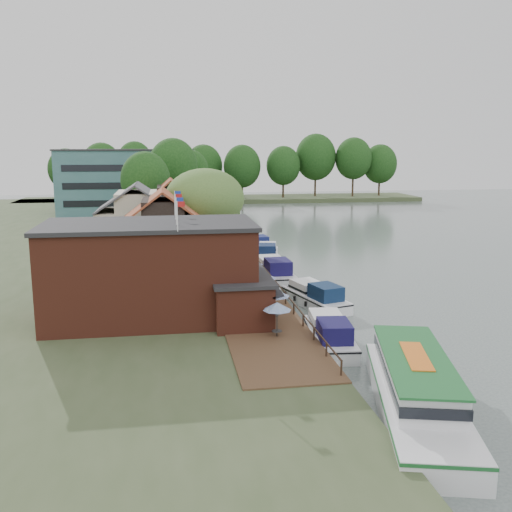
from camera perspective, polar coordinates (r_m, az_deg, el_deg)
name	(u,v)px	position (r m, az deg, el deg)	size (l,w,h in m)	color
ground	(352,317)	(47.40, 9.54, -6.06)	(260.00, 260.00, 0.00)	#4C5855
land_bank	(51,248)	(80.49, -19.84, 0.80)	(50.00, 140.00, 1.00)	#384728
quay_deck	(239,280)	(54.82, -1.74, -2.45)	(6.00, 50.00, 0.10)	#47301E
quay_rail	(265,274)	(55.60, 0.96, -1.78)	(0.20, 49.00, 1.00)	black
pub	(178,270)	(42.89, -7.86, -1.39)	(20.00, 11.00, 7.30)	maroon
hotel_block	(127,181)	(113.35, -12.80, 7.30)	(25.40, 12.40, 12.30)	#38666B
cottage_a	(164,233)	(57.54, -9.21, 2.31)	(8.60, 7.60, 8.50)	black
cottage_b	(138,221)	(67.53, -11.76, 3.47)	(9.60, 8.60, 8.50)	beige
cottage_c	(171,212)	(76.39, -8.45, 4.42)	(7.60, 7.60, 8.50)	black
willow	(205,216)	(62.51, -5.10, 3.97)	(8.60, 8.60, 10.43)	#476B2D
umbrella_0	(277,319)	(38.50, 2.11, -6.35)	(1.95, 1.95, 2.38)	#1A4690
umbrella_1	(274,305)	(41.96, 1.83, -4.89)	(2.29, 2.29, 2.38)	navy
umbrella_2	(263,286)	(47.46, 0.67, -3.02)	(2.29, 2.29, 2.38)	navy
umbrella_3	(246,278)	(50.30, -1.05, -2.22)	(2.25, 2.25, 2.38)	navy
umbrella_4	(251,271)	(52.93, -0.53, -1.56)	(2.30, 2.30, 2.38)	navy
cruiser_0	(330,330)	(40.36, 7.37, -7.34)	(3.03, 9.39, 2.26)	silver
cruiser_1	(315,293)	(50.07, 5.95, -3.72)	(3.00, 9.31, 2.23)	white
cruiser_2	(274,268)	(59.36, 1.78, -1.21)	(3.35, 10.36, 2.53)	silver
cruiser_3	(268,251)	(70.05, 1.16, 0.51)	(2.95, 9.13, 2.18)	white
cruiser_4	(256,242)	(77.08, 0.02, 1.44)	(2.86, 8.88, 2.11)	white
tour_boat	(417,388)	(31.04, 15.81, -12.59)	(3.97, 14.10, 3.08)	silver
swan	(335,365)	(36.73, 7.94, -10.73)	(0.44, 0.44, 0.44)	white
bank_tree_0	(146,193)	(85.47, -10.95, 6.21)	(7.21, 7.21, 12.06)	#143811
bank_tree_1	(173,182)	(94.68, -8.26, 7.35)	(8.00, 8.00, 14.11)	#143811
bank_tree_2	(191,185)	(102.07, -6.48, 7.09)	(6.14, 6.14, 12.15)	#143811
bank_tree_3	(167,178)	(119.96, -8.91, 7.75)	(6.26, 6.26, 12.85)	#143811
bank_tree_4	(164,175)	(128.98, -9.22, 7.98)	(7.81, 7.81, 12.96)	#143811
bank_tree_5	(152,176)	(138.39, -10.38, 7.84)	(6.58, 6.58, 11.56)	#143811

